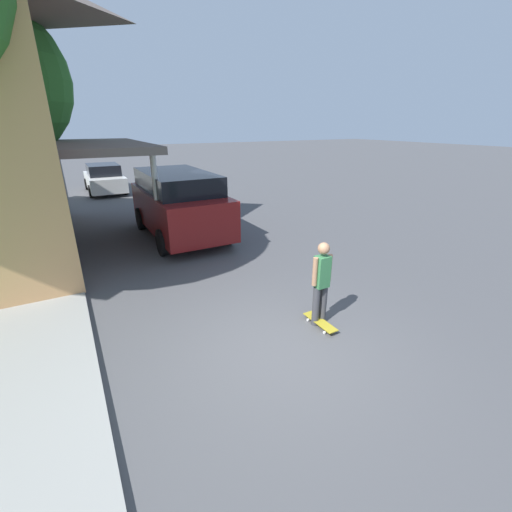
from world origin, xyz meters
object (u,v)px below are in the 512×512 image
object	(u,v)px
car_down_street	(104,179)
skateboarder	(321,281)
suv_parked	(179,203)
skateboard	(320,322)

from	to	relation	value
car_down_street	skateboarder	distance (m)	16.19
suv_parked	skateboarder	xyz separation A→B (m)	(0.61, -6.46, -0.24)
suv_parked	skateboarder	bearing A→B (deg)	-84.62
skateboard	car_down_street	bearing A→B (deg)	96.21
suv_parked	skateboard	world-z (taller)	suv_parked
skateboarder	skateboard	distance (m)	0.81
suv_parked	car_down_street	bearing A→B (deg)	97.04
suv_parked	car_down_street	distance (m)	9.71
suv_parked	car_down_street	xyz separation A→B (m)	(-1.19, 9.63, -0.41)
skateboarder	skateboard	bearing A→B (deg)	-110.94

